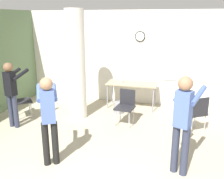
{
  "coord_description": "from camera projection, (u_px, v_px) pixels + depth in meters",
  "views": [
    {
      "loc": [
        1.32,
        -2.39,
        2.57
      ],
      "look_at": [
        -0.07,
        2.6,
        1.08
      ],
      "focal_mm": 40.0,
      "sensor_mm": 36.0,
      "label": 1
    }
  ],
  "objects": [
    {
      "name": "chair_by_left_wall",
      "position": [
        19.0,
        99.0,
        6.56
      ],
      "size": [
        0.62,
        0.62,
        0.87
      ],
      "color": "#232328",
      "rests_on": "ground_plane"
    },
    {
      "name": "support_pillar",
      "position": [
        76.0,
        65.0,
        6.37
      ],
      "size": [
        0.48,
        0.48,
        2.8
      ],
      "color": "silver",
      "rests_on": "ground_plane"
    },
    {
      "name": "chair_mid_room",
      "position": [
        197.0,
        111.0,
        5.71
      ],
      "size": [
        0.61,
        0.61,
        0.87
      ],
      "color": "#232328",
      "rests_on": "ground_plane"
    },
    {
      "name": "person_watching_back",
      "position": [
        12.0,
        90.0,
        5.89
      ],
      "size": [
        0.42,
        0.61,
        1.59
      ],
      "color": "#2D3347",
      "rests_on": "ground_plane"
    },
    {
      "name": "person_playing_side",
      "position": [
        183.0,
        118.0,
        4.05
      ],
      "size": [
        0.54,
        0.71,
        1.7
      ],
      "color": "#2D3347",
      "rests_on": "ground_plane"
    },
    {
      "name": "bottle_on_table",
      "position": [
        121.0,
        80.0,
        7.26
      ],
      "size": [
        0.08,
        0.08,
        0.24
      ],
      "color": "silver",
      "rests_on": "folding_table"
    },
    {
      "name": "person_playing_front",
      "position": [
        48.0,
        114.0,
        4.33
      ],
      "size": [
        0.56,
        0.65,
        1.62
      ],
      "color": "black",
      "rests_on": "ground_plane"
    },
    {
      "name": "waste_bin",
      "position": [
        119.0,
        107.0,
        6.99
      ],
      "size": [
        0.28,
        0.28,
        0.31
      ],
      "color": "gray",
      "rests_on": "ground_plane"
    },
    {
      "name": "folding_table",
      "position": [
        132.0,
        85.0,
        7.26
      ],
      "size": [
        1.45,
        0.66,
        0.75
      ],
      "color": "tan",
      "rests_on": "ground_plane"
    },
    {
      "name": "wall_back",
      "position": [
        137.0,
        58.0,
        7.56
      ],
      "size": [
        8.0,
        0.15,
        2.8
      ],
      "color": "silver",
      "rests_on": "ground_plane"
    },
    {
      "name": "chair_table_front",
      "position": [
        126.0,
        105.0,
        6.15
      ],
      "size": [
        0.49,
        0.49,
        0.87
      ],
      "color": "#232328",
      "rests_on": "ground_plane"
    }
  ]
}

